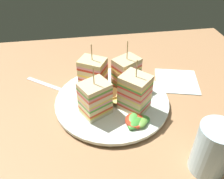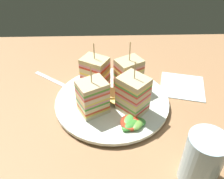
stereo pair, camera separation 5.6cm
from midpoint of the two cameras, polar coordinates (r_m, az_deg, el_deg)
ground_plane at (r=59.55cm, az=-2.70°, el=-4.15°), size 95.44×77.69×1.80cm
plate at (r=58.38cm, az=-2.75°, el=-2.87°), size 27.77×27.77×1.44cm
sandwich_wedge_0 at (r=52.28cm, az=-7.18°, el=-2.31°), size 7.73×7.25×12.25cm
sandwich_wedge_1 at (r=52.89cm, az=2.46°, el=-0.90°), size 7.97×7.98×12.90cm
sandwich_wedge_2 at (r=59.08cm, az=0.72°, el=3.66°), size 7.59×7.02×13.28cm
sandwich_wedge_3 at (r=58.55cm, az=-7.29°, el=3.23°), size 7.61×7.07×13.01cm
chip_pile at (r=56.68cm, az=-1.84°, el=-1.94°), size 7.20×6.24×2.54cm
salad_garnish at (r=51.77cm, az=2.90°, el=-7.61°), size 5.95×5.91×1.62cm
spoon at (r=65.02cm, az=-14.74°, el=0.08°), size 13.66×10.94×1.00cm
napkin at (r=67.76cm, az=13.05°, el=1.98°), size 14.01×13.96×0.50cm
drinking_glass at (r=45.60cm, az=19.57°, el=-14.19°), size 6.58×6.58×10.57cm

